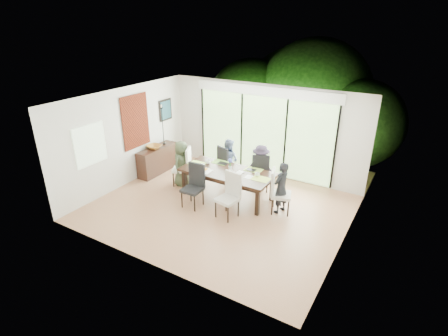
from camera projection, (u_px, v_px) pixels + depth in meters
The scene contains 62 objects.
floor at pixel (219, 208), 8.72m from camera, with size 6.00×5.00×0.01m, color brown.
ceiling at pixel (218, 101), 7.64m from camera, with size 6.00×5.00×0.01m, color white.
wall_back at pixel (264, 130), 10.16m from camera, with size 6.00×0.02×2.70m, color silver.
wall_front at pixel (145, 203), 6.21m from camera, with size 6.00×0.02×2.70m, color silver.
wall_left at pixel (125, 137), 9.60m from camera, with size 0.02×5.00×2.70m, color silver.
wall_right at pixel (350, 188), 6.77m from camera, with size 0.02×5.00×2.70m, color silver.
glass_doors at pixel (263, 136), 10.19m from camera, with size 4.20×0.02×2.30m, color #598C3F.
blinds_header at pixel (265, 91), 9.66m from camera, with size 4.40×0.06×0.28m, color white.
mullion_a at pixel (203, 125), 11.16m from camera, with size 0.05×0.04×2.30m, color black.
mullion_b at pixel (242, 132), 10.51m from camera, with size 0.05×0.04×2.30m, color black.
mullion_c at pixel (285, 140), 9.85m from camera, with size 0.05×0.04×2.30m, color black.
mullion_d at pixel (335, 149), 9.19m from camera, with size 0.05×0.04×2.30m, color black.
side_window at pixel (90, 145), 8.57m from camera, with size 0.02×0.90×1.00m, color #8CAD7F.
deck at pixel (273, 164), 11.42m from camera, with size 6.00×1.80×0.10m, color #503922.
rail_top at pixel (284, 140), 11.81m from camera, with size 6.00×0.08×0.06m, color #4F3521.
foliage_left at pixel (250, 102), 13.09m from camera, with size 3.20×3.20×3.20m, color #14380F.
foliage_mid at pixel (314, 96), 12.38m from camera, with size 4.00×4.00×4.00m, color #14380F.
foliage_right at pixel (359, 124), 11.12m from camera, with size 2.80×2.80×2.80m, color #14380F.
foliage_far at pixel (293, 95), 13.47m from camera, with size 3.60×3.60×3.60m, color #14380F.
table_top at pixel (227, 172), 8.98m from camera, with size 2.41×1.10×0.06m, color black.
table_apron at pixel (227, 175), 9.02m from camera, with size 2.21×0.90×0.10m, color black.
table_leg_fl at pixel (184, 182), 9.30m from camera, with size 0.09×0.09×0.69m, color black.
table_leg_fr at pixel (257, 202), 8.29m from camera, with size 0.09×0.09×0.69m, color black.
table_leg_bl at pixel (202, 171), 9.98m from camera, with size 0.09×0.09×0.69m, color black.
table_leg_br at pixel (272, 188), 8.96m from camera, with size 0.09×0.09×0.69m, color black.
chair_left_end at pixel (181, 166), 9.75m from camera, with size 0.46×0.46×1.10m, color white, non-canonical shape.
chair_right_end at pixel (281, 192), 8.34m from camera, with size 0.46×0.46×1.10m, color beige, non-canonical shape.
chair_far_left at pixel (229, 164), 9.93m from camera, with size 0.46×0.46×1.10m, color black, non-canonical shape.
chair_far_right at pixel (261, 171), 9.46m from camera, with size 0.46×0.46×1.10m, color black, non-canonical shape.
chair_near_left at pixel (192, 186), 8.60m from camera, with size 0.46×0.46×1.10m, color black, non-canonical shape.
chair_near_right at pixel (227, 196), 8.13m from camera, with size 0.46×0.46×1.10m, color beige, non-canonical shape.
person_left_end at pixel (182, 163), 9.71m from camera, with size 0.60×0.38×1.29m, color #425035.
person_right_end at pixel (281, 188), 8.32m from camera, with size 0.60×0.38×1.29m, color black.
person_far_left at pixel (228, 161), 9.88m from camera, with size 0.60×0.38×1.29m, color slate.
person_far_right at pixel (261, 168), 9.41m from camera, with size 0.60×0.38×1.29m, color #281F2F.
placemat_left at pixel (197, 163), 9.41m from camera, with size 0.44×0.32×0.01m, color #A4C747.
placemat_right at pixel (261, 179), 8.52m from camera, with size 0.44×0.32×0.01m, color #A3BA42.
placemat_far_l at pixel (221, 162), 9.49m from camera, with size 0.44×0.32×0.01m, color #83C245.
placemat_far_r at pixel (254, 170), 9.02m from camera, with size 0.44×0.32×0.01m, color #8DA93C.
placemat_paper at pixel (203, 170), 8.99m from camera, with size 0.44×0.32×0.01m, color white.
tablet_far_l at pixel (223, 163), 9.40m from camera, with size 0.26×0.18×0.01m, color black.
tablet_far_r at pixel (251, 170), 9.01m from camera, with size 0.24×0.17×0.01m, color black.
papers at pixel (251, 177), 8.60m from camera, with size 0.30×0.22×0.00m, color white.
platter_base at pixel (203, 170), 8.98m from camera, with size 0.26×0.26×0.02m, color white.
platter_snacks at pixel (203, 169), 8.98m from camera, with size 0.20×0.20×0.01m, color orange.
vase at pixel (230, 168), 8.96m from camera, with size 0.08×0.08×0.12m, color silver.
hyacinth_stems at pixel (230, 164), 8.91m from camera, with size 0.04×0.04×0.16m, color #337226.
hyacinth_blooms at pixel (230, 161), 8.87m from camera, with size 0.11×0.11×0.11m, color #4D58C1.
laptop at pixel (198, 165), 9.28m from camera, with size 0.33×0.21×0.03m, color silver.
cup_a at pixel (208, 162), 9.40m from camera, with size 0.12×0.12×0.10m, color white.
cup_b at pixel (231, 172), 8.80m from camera, with size 0.10×0.10×0.09m, color white.
cup_c at pixel (257, 174), 8.65m from camera, with size 0.12×0.12×0.10m, color white.
book at pixel (237, 172), 8.89m from camera, with size 0.16×0.22×0.02m, color white.
sideboard at pixel (158, 160), 10.59m from camera, with size 0.40×1.42×0.80m, color black.
bowl at pixel (154, 147), 10.33m from camera, with size 0.42×0.42×0.10m, color #955E20.
candlestick_base at pixel (164, 144), 10.70m from camera, with size 0.09×0.09×0.04m, color black.
candlestick_shaft at pixel (163, 126), 10.48m from camera, with size 0.02×0.02×1.11m, color black.
candlestick_pan at pixel (161, 108), 10.26m from camera, with size 0.09×0.09×0.03m, color black.
candle at pixel (161, 106), 10.24m from camera, with size 0.03×0.03×0.09m, color silver.
tapestry at pixel (136, 122), 9.75m from camera, with size 0.02×1.00×1.50m, color maroon.
art_frame at pixel (165, 110), 10.75m from camera, with size 0.03×0.55×0.65m, color black.
art_canvas at pixel (166, 110), 10.75m from camera, with size 0.01×0.45×0.55m, color #163C47.
Camera 1 is at (4.00, -6.46, 4.41)m, focal length 28.00 mm.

